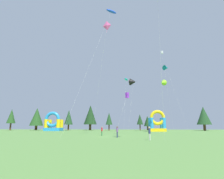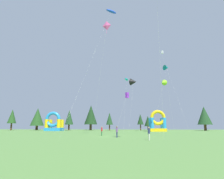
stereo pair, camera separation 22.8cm
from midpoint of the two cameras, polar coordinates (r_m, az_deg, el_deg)
The scene contains 22 objects.
ground_plane at distance 35.33m, azimuth -0.52°, elevation -13.82°, with size 120.00×120.00×0.00m, color #5B8C42.
kite_pink_diamond at distance 39.84m, azimuth -1.52°, elevation 18.30°, with size 4.22×6.91×21.99m.
kite_blue_parafoil at distance 44.27m, azimuth -0.07°, elevation 22.26°, with size 9.00×8.05×26.53m.
kite_cyan_parafoil at distance 59.23m, azimuth 4.46°, elevation 3.01°, with size 1.88×6.24×16.34m.
kite_teal_delta at distance 63.57m, azimuth 16.04°, elevation 6.27°, with size 4.77×7.87×20.92m.
kite_lime_delta at distance 56.76m, azimuth 15.15°, elevation 2.02°, with size 4.16×3.55×14.99m.
kite_white_box at distance 62.65m, azimuth 14.93°, elevation 10.55°, with size 3.94×5.45×24.86m.
kite_black_delta at distance 66.98m, azimuth 6.51°, elevation 2.28°, with size 3.54×5.16×18.16m.
kite_purple_box at distance 41.07m, azimuth 4.67°, elevation -1.72°, with size 2.92×2.94×8.90m.
person_midfield at distance 37.00m, azimuth -2.89°, elevation -12.06°, with size 0.41×0.41×1.74m.
person_far_side at distance 26.56m, azimuth 11.21°, elevation -12.39°, with size 0.35×0.35×1.77m.
person_left_edge at distance 31.93m, azimuth 1.68°, elevation -12.22°, with size 0.41×0.41×1.80m.
inflatable_blue_arch at distance 64.64m, azimuth 13.56°, elevation -9.84°, with size 5.13×4.50×6.83m.
inflatable_red_slide at distance 73.29m, azimuth -16.92°, elevation -9.84°, with size 5.79×4.89×6.84m.
tree_row_0 at distance 88.69m, azimuth -27.60°, elevation -7.13°, with size 3.44×3.44×8.49m.
tree_row_1 at distance 86.76m, azimuth -21.30°, elevation -7.65°, with size 5.54×5.54×9.12m.
tree_row_2 at distance 79.09m, azimuth -12.57°, elevation -8.13°, with size 3.38×3.38×8.04m.
tree_row_3 at distance 81.42m, azimuth -6.24°, elevation -7.56°, with size 5.40×5.40×10.31m.
tree_row_4 at distance 76.29m, azimuth -0.66°, elevation -8.73°, with size 2.70×2.70×6.96m.
tree_row_5 at distance 77.30m, azimuth 8.56°, elevation -8.84°, with size 2.51×2.51×6.35m.
tree_row_6 at distance 81.46m, azimuth 10.75°, elevation -9.26°, with size 3.00×3.00×5.84m.
tree_row_7 at distance 81.27m, azimuth 25.92°, elevation -7.03°, with size 5.28×5.28×9.06m.
Camera 2 is at (2.71, -35.17, 1.94)m, focal length 30.61 mm.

